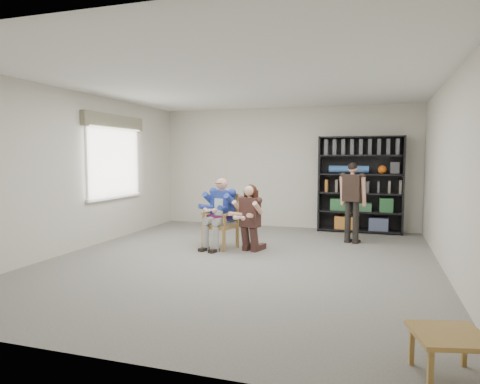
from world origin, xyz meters
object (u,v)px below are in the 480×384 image
(kneeling_woman, at_px, (249,218))
(bookshelf, at_px, (360,184))
(standing_man, at_px, (352,203))
(seated_man, at_px, (220,213))
(armchair, at_px, (220,221))
(side_table, at_px, (449,356))

(kneeling_woman, bearing_deg, bookshelf, 70.78)
(bookshelf, bearing_deg, standing_man, -94.22)
(seated_man, distance_m, standing_man, 2.54)
(armchair, xyz_separation_m, seated_man, (0.00, 0.00, 0.15))
(seated_man, relative_size, bookshelf, 0.61)
(armchair, relative_size, seated_man, 0.77)
(kneeling_woman, xyz_separation_m, bookshelf, (1.76, 2.60, 0.46))
(armchair, distance_m, bookshelf, 3.45)
(bookshelf, height_order, standing_man, bookshelf)
(armchair, bearing_deg, kneeling_woman, 3.19)
(armchair, xyz_separation_m, kneeling_woman, (0.58, -0.12, 0.09))
(bookshelf, xyz_separation_m, side_table, (0.88, -6.25, -0.87))
(armchair, distance_m, standing_man, 2.55)
(seated_man, bearing_deg, kneeling_woman, 3.19)
(seated_man, height_order, side_table, seated_man)
(armchair, relative_size, side_table, 1.94)
(seated_man, bearing_deg, armchair, 0.00)
(standing_man, bearing_deg, bookshelf, 104.77)
(armchair, bearing_deg, bookshelf, 61.53)
(armchair, xyz_separation_m, bookshelf, (2.34, 2.48, 0.56))
(kneeling_woman, distance_m, standing_man, 2.12)
(kneeling_woman, bearing_deg, armchair, -176.81)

